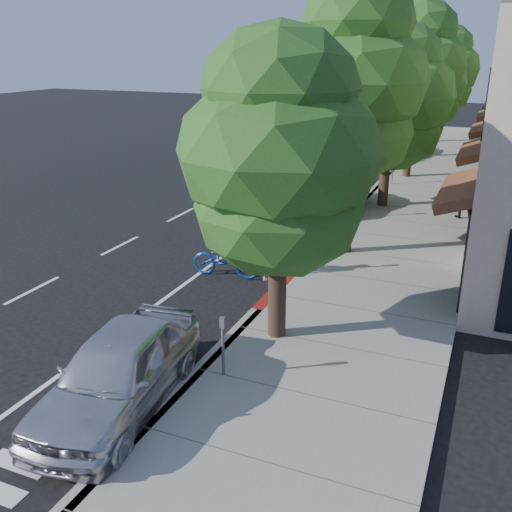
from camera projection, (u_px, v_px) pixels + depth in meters
The scene contains 18 objects.
ground at pixel (272, 299), 14.93m from camera, with size 120.00×120.00×0.00m, color black.
sidewalk at pixel (409, 224), 20.98m from camera, with size 4.60×56.00×0.15m, color gray.
curb at pixel (348, 217), 21.82m from camera, with size 0.30×56.00×0.15m, color #9E998E.
curb_red_segment at pixel (285, 283), 15.77m from camera, with size 0.32×4.00×0.15m, color maroon.
street_tree_0 at pixel (279, 157), 11.44m from camera, with size 4.21×4.21×6.74m.
street_tree_1 at pixel (354, 85), 16.26m from camera, with size 4.29×4.29×8.14m.
street_tree_2 at pixel (391, 98), 21.73m from camera, with size 4.95×4.95×7.24m.
street_tree_3 at pixel (416, 68), 26.61m from camera, with size 4.69×4.69×8.35m.
street_tree_4 at pixel (430, 85), 32.17m from camera, with size 4.14×4.14×6.73m.
street_tree_5 at pixel (442, 71), 37.16m from camera, with size 4.82×4.82×7.68m.
cyclist at pixel (266, 252), 16.03m from camera, with size 0.58×0.38×1.58m, color silver.
bicycle at pixel (225, 259), 16.24m from camera, with size 0.69×1.98×1.04m, color #173BA0.
silver_suv at pixel (289, 197), 21.87m from camera, with size 2.61×5.65×1.57m, color silver.
dark_sedan at pixel (339, 194), 22.80m from camera, with size 1.41×4.03×1.33m, color black.
white_pickup at pixel (368, 145), 32.43m from camera, with size 2.54×6.25×1.81m, color white.
dark_suv_far at pixel (389, 143), 33.59m from camera, with size 2.01×5.00×1.70m, color black.
near_car_a at pixel (118, 372), 10.22m from camera, with size 1.77×4.40×1.50m, color silver.
pedestrian at pixel (464, 194), 21.23m from camera, with size 0.87×0.68×1.79m, color black.
Camera 1 is at (4.93, -12.70, 6.24)m, focal length 40.00 mm.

